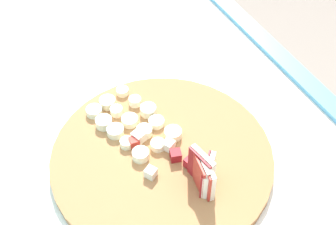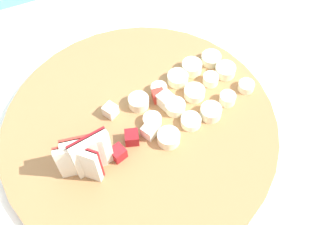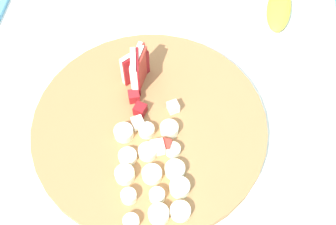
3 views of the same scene
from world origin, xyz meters
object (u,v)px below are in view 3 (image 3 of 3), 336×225
Objects in this scene: apple_wedge_fan at (137,68)px; cutting_board at (150,125)px; apple_dice_pile at (150,122)px; banana_peel at (279,9)px; banana_slice_rows at (152,171)px.

cutting_board is at bearing 20.48° from apple_wedge_fan.
apple_dice_pile is 0.35m from banana_peel.
apple_dice_pile is at bearing -35.89° from banana_peel.
apple_wedge_fan is at bearing -159.52° from cutting_board.
apple_wedge_fan is 0.17m from banana_slice_rows.
apple_dice_pile is (0.00, 0.00, 0.02)m from cutting_board.
banana_slice_rows is 1.43× the size of banana_peel.
banana_peel is at bearing 152.27° from banana_slice_rows.
apple_dice_pile is (0.09, 0.03, -0.02)m from apple_wedge_fan.
cutting_board is at bearing -168.69° from banana_slice_rows.
banana_peel is (-0.28, 0.20, -0.01)m from apple_dice_pile.
banana_peel is (-0.36, 0.19, -0.01)m from banana_slice_rows.
apple_dice_pile is at bearing 36.55° from cutting_board.
apple_wedge_fan reaches higher than apple_dice_pile.
cutting_board is 3.05× the size of banana_peel.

